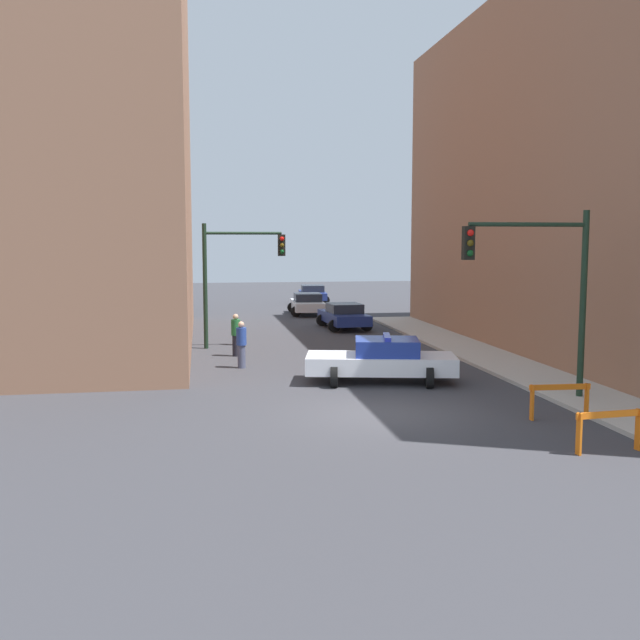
% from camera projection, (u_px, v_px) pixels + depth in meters
% --- Properties ---
extents(ground_plane, '(120.00, 120.00, 0.00)m').
position_uv_depth(ground_plane, '(382.00, 414.00, 18.54)').
color(ground_plane, '#38383D').
extents(sidewalk_right, '(2.40, 44.00, 0.12)m').
position_uv_depth(sidewalk_right, '(601.00, 402.00, 19.57)').
color(sidewalk_right, '#B2ADA3').
rests_on(sidewalk_right, ground_plane).
extents(building_corner_left, '(14.00, 20.00, 17.67)m').
position_uv_depth(building_corner_left, '(15.00, 135.00, 29.29)').
color(building_corner_left, '#93664C').
rests_on(building_corner_left, ground_plane).
extents(traffic_light_near, '(3.64, 0.35, 5.20)m').
position_uv_depth(traffic_light_near, '(545.00, 276.00, 19.54)').
color(traffic_light_near, black).
rests_on(traffic_light_near, sidewalk_right).
extents(traffic_light_far, '(3.44, 0.35, 5.20)m').
position_uv_depth(traffic_light_far, '(231.00, 267.00, 29.62)').
color(traffic_light_far, black).
rests_on(traffic_light_far, ground_plane).
extents(police_car, '(4.99, 2.97, 1.52)m').
position_uv_depth(police_car, '(382.00, 360.00, 22.58)').
color(police_car, white).
rests_on(police_car, ground_plane).
extents(parked_car_near, '(2.43, 4.39, 1.31)m').
position_uv_depth(parked_car_near, '(344.00, 316.00, 36.51)').
color(parked_car_near, navy).
rests_on(parked_car_near, ground_plane).
extents(parked_car_mid, '(2.42, 4.38, 1.31)m').
position_uv_depth(parked_car_mid, '(307.00, 303.00, 43.57)').
color(parked_car_mid, silver).
rests_on(parked_car_mid, ground_plane).
extents(parked_car_far, '(2.52, 4.44, 1.31)m').
position_uv_depth(parked_car_far, '(312.00, 294.00, 51.70)').
color(parked_car_far, navy).
rests_on(parked_car_far, ground_plane).
extents(pedestrian_crossing, '(0.51, 0.51, 1.66)m').
position_uv_depth(pedestrian_crossing, '(241.00, 344.00, 25.14)').
color(pedestrian_crossing, '#474C66').
rests_on(pedestrian_crossing, ground_plane).
extents(pedestrian_corner, '(0.47, 0.47, 1.66)m').
position_uv_depth(pedestrian_corner, '(236.00, 334.00, 27.73)').
color(pedestrian_corner, black).
rests_on(pedestrian_corner, ground_plane).
extents(barrier_front, '(1.60, 0.27, 0.90)m').
position_uv_depth(barrier_front, '(609.00, 424.00, 15.07)').
color(barrier_front, orange).
rests_on(barrier_front, ground_plane).
extents(barrier_mid, '(1.60, 0.24, 0.90)m').
position_uv_depth(barrier_mid, '(560.00, 395.00, 17.88)').
color(barrier_mid, orange).
rests_on(barrier_mid, ground_plane).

